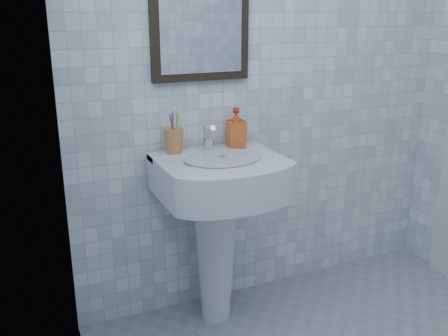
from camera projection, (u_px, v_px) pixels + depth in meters
name	position (u px, v px, depth m)	size (l,w,h in m)	color
wall_back	(271.00, 74.00, 2.64)	(2.20, 0.02, 2.50)	white
wall_left	(113.00, 152.00, 1.16)	(0.02, 2.40, 2.50)	white
washbasin	(217.00, 212.00, 2.48)	(0.59, 0.43, 0.91)	white
faucet	(208.00, 140.00, 2.48)	(0.06, 0.12, 0.14)	silver
toothbrush_cup	(174.00, 141.00, 2.42)	(0.10, 0.10, 0.12)	#C47A3A
soap_dispenser	(236.00, 127.00, 2.54)	(0.09, 0.09, 0.20)	#E94416
wall_mirror	(200.00, 15.00, 2.37)	(0.50, 0.04, 0.62)	black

